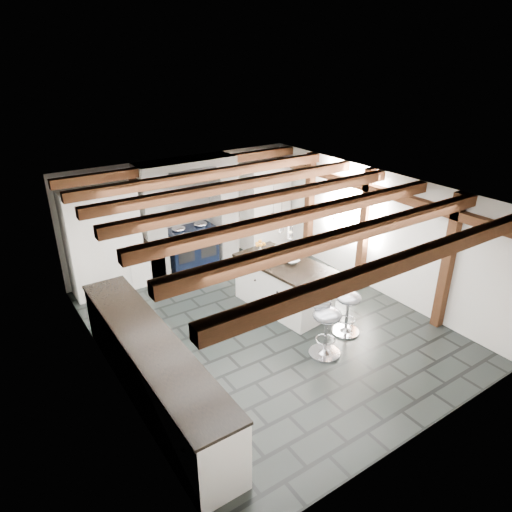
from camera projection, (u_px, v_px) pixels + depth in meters
ground at (264, 325)px, 7.67m from camera, size 6.00×6.00×0.00m
room_shell at (190, 247)px, 7.99m from camera, size 6.00×6.03×6.00m
range_cooker at (191, 247)px, 9.50m from camera, size 1.00×0.63×0.99m
kitchen_island at (284, 284)px, 8.05m from camera, size 1.13×1.86×1.16m
bar_stool_near at (347, 305)px, 7.27m from camera, size 0.48×0.48×0.83m
bar_stool_far at (326, 323)px, 6.72m from camera, size 0.48×0.48×0.89m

